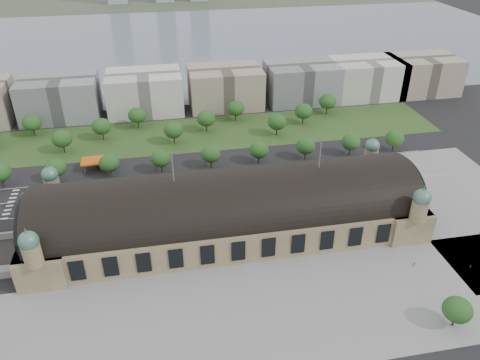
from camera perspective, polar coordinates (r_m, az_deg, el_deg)
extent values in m
plane|color=black|center=(186.85, -1.34, -6.32)|extent=(900.00, 900.00, 0.00)
cube|color=tan|center=(183.29, -1.36, -4.82)|extent=(150.00, 40.00, 12.00)
cube|color=tan|center=(186.95, -22.21, -6.70)|extent=(16.00, 43.00, 12.00)
cube|color=tan|center=(203.02, 17.65, -2.55)|extent=(16.00, 43.00, 12.00)
cylinder|color=black|center=(179.86, -1.39, -3.27)|extent=(144.00, 37.60, 37.60)
cylinder|color=black|center=(184.02, -24.51, -4.83)|extent=(1.20, 32.00, 32.00)
cylinder|color=black|center=(201.72, 19.51, -0.45)|extent=(1.20, 32.00, 32.00)
cylinder|color=tan|center=(198.82, -21.88, -0.76)|extent=(6.00, 6.00, 8.00)
sphere|color=#4C7A68|center=(196.20, -22.19, 0.61)|extent=(6.40, 6.40, 6.40)
cone|color=#4C7A68|center=(194.37, -22.42, 1.63)|extent=(1.00, 1.00, 2.50)
cylinder|color=tan|center=(214.00, 15.63, 2.72)|extent=(6.00, 6.00, 8.00)
sphere|color=#4C7A68|center=(211.57, 15.83, 4.03)|extent=(6.40, 6.40, 6.40)
cone|color=#4C7A68|center=(209.87, 15.99, 5.00)|extent=(1.00, 1.00, 2.50)
cylinder|color=tan|center=(164.85, -23.97, -8.30)|extent=(6.00, 6.00, 8.00)
sphere|color=#4C7A68|center=(161.68, -24.38, -6.78)|extent=(6.40, 6.40, 6.40)
cone|color=#4C7A68|center=(159.46, -24.69, -5.63)|extent=(1.00, 1.00, 2.50)
cylinder|color=tan|center=(182.88, 20.99, -3.46)|extent=(6.00, 6.00, 8.00)
sphere|color=#4C7A68|center=(180.03, 21.31, -2.01)|extent=(6.40, 6.40, 6.40)
cone|color=#4C7A68|center=(178.03, 21.55, -0.92)|extent=(1.00, 1.00, 2.50)
cylinder|color=#59595B|center=(168.10, -8.21, 1.56)|extent=(0.50, 0.50, 12.00)
cylinder|color=#59595B|center=(177.92, 9.74, 3.16)|extent=(0.50, 0.50, 12.00)
cube|color=gray|center=(156.45, 5.20, -15.49)|extent=(190.00, 48.00, 0.12)
cube|color=gray|center=(224.37, 25.61, -2.75)|extent=(56.00, 100.00, 0.12)
cube|color=black|center=(216.79, -8.24, -0.88)|extent=(260.00, 26.00, 0.10)
cube|color=#2D4E1F|center=(265.40, -7.91, 5.38)|extent=(300.00, 45.00, 0.10)
cube|color=#DB590C|center=(237.50, -17.13, 2.29)|extent=(14.00, 9.00, 0.70)
cube|color=#59595B|center=(243.94, -16.46, 2.35)|extent=(7.00, 5.00, 3.20)
cylinder|color=#59595B|center=(242.24, -18.27, 1.99)|extent=(0.50, 0.50, 4.40)
cylinder|color=#59595B|center=(240.80, -15.70, 2.25)|extent=(0.50, 0.50, 4.40)
cylinder|color=#59595B|center=(236.65, -18.41, 1.26)|extent=(0.50, 0.50, 4.40)
cylinder|color=#59595B|center=(235.18, -15.78, 1.52)|extent=(0.50, 0.50, 4.40)
cube|color=slate|center=(459.74, -7.78, 16.37)|extent=(700.00, 320.00, 0.08)
cube|color=#44513D|center=(655.27, -9.09, 20.58)|extent=(700.00, 120.00, 0.14)
cube|color=gray|center=(303.00, -21.11, 9.33)|extent=(45.00, 32.00, 24.00)
cube|color=silver|center=(297.74, -11.53, 10.43)|extent=(45.00, 32.00, 24.00)
cube|color=#A2917F|center=(300.81, -1.83, 11.25)|extent=(45.00, 32.00, 24.00)
cube|color=gray|center=(311.97, 7.47, 11.73)|extent=(45.00, 32.00, 24.00)
cube|color=silver|center=(328.27, 15.15, 11.91)|extent=(45.00, 32.00, 24.00)
cube|color=#A2917F|center=(347.03, 21.28, 11.90)|extent=(45.00, 32.00, 24.00)
cylinder|color=#2D2116|center=(239.90, -26.90, -0.28)|extent=(0.70, 0.70, 4.32)
ellipsoid|color=#1E4719|center=(237.51, -27.19, 0.82)|extent=(9.60, 9.60, 8.16)
cylinder|color=#2D2116|center=(233.76, -21.31, 0.28)|extent=(0.70, 0.70, 4.32)
ellipsoid|color=#1E4719|center=(231.31, -21.55, 1.40)|extent=(9.60, 9.60, 8.16)
cylinder|color=#2D2116|center=(229.97, -15.48, 0.85)|extent=(0.70, 0.70, 4.32)
ellipsoid|color=#1E4719|center=(227.47, -15.66, 2.00)|extent=(9.60, 9.60, 8.16)
cylinder|color=#2D2116|center=(228.65, -9.51, 1.43)|extent=(0.70, 0.70, 4.32)
ellipsoid|color=#1E4719|center=(226.14, -9.63, 2.60)|extent=(9.60, 9.60, 8.16)
cylinder|color=#2D2116|center=(229.84, -3.54, 1.99)|extent=(0.70, 0.70, 4.32)
ellipsoid|color=#1E4719|center=(227.35, -3.59, 3.16)|extent=(9.60, 9.60, 8.16)
cylinder|color=#2D2116|center=(233.51, 2.30, 2.52)|extent=(0.70, 0.70, 4.32)
ellipsoid|color=#1E4719|center=(231.05, 2.33, 3.68)|extent=(9.60, 9.60, 8.16)
cylinder|color=#2D2116|center=(239.53, 7.92, 3.01)|extent=(0.70, 0.70, 4.32)
ellipsoid|color=#1E4719|center=(237.14, 8.01, 4.14)|extent=(9.60, 9.60, 8.16)
cylinder|color=#2D2116|center=(247.75, 13.22, 3.44)|extent=(0.70, 0.70, 4.32)
ellipsoid|color=#1E4719|center=(245.43, 13.36, 4.53)|extent=(9.60, 9.60, 8.16)
cylinder|color=#2D2116|center=(257.94, 18.14, 3.81)|extent=(0.70, 0.70, 4.32)
ellipsoid|color=#1E4719|center=(255.72, 18.33, 4.86)|extent=(9.60, 9.60, 8.16)
cylinder|color=#2D2116|center=(285.43, -23.79, 5.35)|extent=(0.70, 0.70, 4.68)
ellipsoid|color=#1E4719|center=(283.26, -24.03, 6.39)|extent=(10.40, 10.40, 8.84)
cylinder|color=#2D2116|center=(260.01, -20.65, 3.60)|extent=(0.70, 0.70, 4.68)
ellipsoid|color=#1E4719|center=(257.63, -20.88, 4.72)|extent=(10.40, 10.40, 8.84)
cylinder|color=#2D2116|center=(267.85, -16.34, 5.18)|extent=(0.70, 0.70, 4.68)
ellipsoid|color=#1E4719|center=(265.55, -16.52, 6.29)|extent=(10.40, 10.40, 8.84)
cylinder|color=#2D2116|center=(277.30, -12.29, 6.63)|extent=(0.70, 0.70, 4.68)
ellipsoid|color=#1E4719|center=(275.07, -12.42, 7.72)|extent=(10.40, 10.40, 8.84)
cylinder|color=#2D2116|center=(255.34, -8.02, 4.88)|extent=(0.70, 0.70, 4.68)
ellipsoid|color=#1E4719|center=(252.92, -8.11, 6.05)|extent=(10.40, 10.40, 8.84)
cylinder|color=#2D2116|center=(267.40, -4.11, 6.36)|extent=(0.70, 0.70, 4.68)
ellipsoid|color=#1E4719|center=(265.09, -4.16, 7.48)|extent=(10.40, 10.40, 8.84)
cylinder|color=#2D2116|center=(280.75, -0.54, 7.67)|extent=(0.70, 0.70, 4.68)
ellipsoid|color=#1E4719|center=(278.55, -0.55, 8.75)|extent=(10.40, 10.40, 8.84)
cylinder|color=#2D2116|center=(263.23, 4.49, 5.93)|extent=(0.70, 0.70, 4.68)
ellipsoid|color=#1E4719|center=(260.88, 4.54, 7.07)|extent=(10.40, 10.40, 8.84)
cylinder|color=#2D2116|center=(278.86, 7.68, 7.22)|extent=(0.70, 0.70, 4.68)
ellipsoid|color=#1E4719|center=(276.64, 7.76, 8.30)|extent=(10.40, 10.40, 8.84)
cylinder|color=#2D2116|center=(295.37, 10.53, 8.35)|extent=(0.70, 0.70, 4.68)
ellipsoid|color=#1E4719|center=(293.28, 10.63, 9.38)|extent=(10.40, 10.40, 8.84)
cylinder|color=#2D2116|center=(163.80, 24.60, -15.36)|extent=(0.70, 0.70, 3.96)
ellipsoid|color=#1E4719|center=(160.56, 24.98, -14.14)|extent=(9.00, 9.00, 7.65)
imported|color=#93969B|center=(226.08, -22.19, -1.41)|extent=(4.86, 2.18, 1.55)
imported|color=black|center=(221.61, -23.11, -2.33)|extent=(5.30, 2.86, 1.41)
imported|color=maroon|center=(217.92, -14.99, -1.30)|extent=(4.96, 2.47, 1.38)
imported|color=#172040|center=(209.77, -5.72, -1.66)|extent=(4.03, 1.86, 1.34)
imported|color=slate|center=(230.29, 6.36, 1.51)|extent=(4.50, 1.62, 1.48)
imported|color=silver|center=(230.95, 13.19, 0.91)|extent=(5.37, 2.65, 1.46)
imported|color=black|center=(209.77, -24.55, -4.62)|extent=(5.14, 4.24, 1.65)
imported|color=maroon|center=(207.44, -20.62, -4.16)|extent=(5.05, 3.82, 1.27)
imported|color=#171B43|center=(207.76, -17.63, -3.47)|extent=(5.40, 3.95, 1.45)
imported|color=#525559|center=(207.09, -18.44, -3.77)|extent=(3.90, 3.60, 1.29)
imported|color=silver|center=(205.80, -16.12, -3.52)|extent=(5.28, 3.69, 1.65)
imported|color=#95979D|center=(206.57, -15.03, -3.25)|extent=(5.32, 4.65, 1.36)
imported|color=black|center=(205.23, -7.46, -2.56)|extent=(5.43, 4.45, 1.48)
imported|color=#AF291C|center=(206.49, -9.07, -2.13)|extent=(12.75, 3.06, 3.54)
imported|color=silver|center=(210.31, 0.89, -1.11)|extent=(11.14, 2.70, 3.10)
imported|color=silver|center=(218.36, 6.05, 0.09)|extent=(13.18, 3.97, 3.62)
imported|color=gray|center=(181.47, 20.47, -9.63)|extent=(0.84, 0.50, 1.68)
imported|color=gray|center=(188.52, 26.28, -9.44)|extent=(0.52, 0.68, 1.65)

